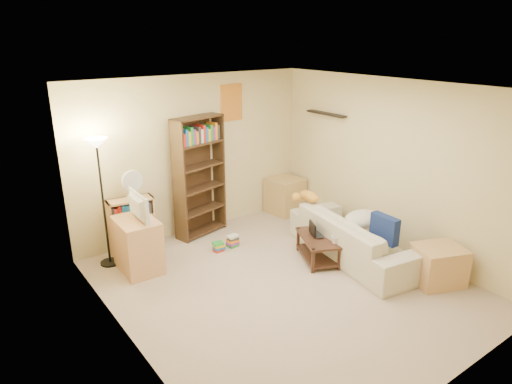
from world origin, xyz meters
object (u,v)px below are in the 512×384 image
(short_bookshelf, at_px, (132,226))
(desk_fan, at_px, (132,184))
(tall_bookshelf, at_px, (199,174))
(end_cabinet, at_px, (438,265))
(sofa, at_px, (354,237))
(mug, at_px, (335,240))
(floor_lamp, at_px, (99,166))
(tv_stand, at_px, (138,245))
(side_table, at_px, (285,195))
(laptop, at_px, (320,234))
(coffee_table, at_px, (318,246))
(television, at_px, (134,207))
(tabby_cat, at_px, (307,196))

(short_bookshelf, height_order, desk_fan, desk_fan)
(tall_bookshelf, relative_size, end_cabinet, 3.16)
(sofa, xyz_separation_m, mug, (-0.43, -0.03, 0.09))
(desk_fan, bearing_deg, floor_lamp, -167.54)
(tall_bookshelf, xyz_separation_m, desk_fan, (-1.10, -0.04, 0.06))
(sofa, relative_size, tv_stand, 3.08)
(short_bookshelf, distance_m, side_table, 2.83)
(side_table, bearing_deg, short_bookshelf, 178.38)
(laptop, bearing_deg, sofa, -101.85)
(laptop, height_order, tall_bookshelf, tall_bookshelf)
(sofa, height_order, coffee_table, sofa)
(television, xyz_separation_m, tall_bookshelf, (1.30, 0.56, 0.09))
(coffee_table, xyz_separation_m, floor_lamp, (-2.44, 1.65, 1.22))
(sofa, bearing_deg, floor_lamp, 65.89)
(sofa, distance_m, end_cabinet, 1.18)
(short_bookshelf, xyz_separation_m, floor_lamp, (-0.42, -0.15, 1.02))
(floor_lamp, xyz_separation_m, side_table, (3.25, 0.07, -1.12))
(tv_stand, relative_size, television, 1.16)
(desk_fan, height_order, end_cabinet, desk_fan)
(sofa, xyz_separation_m, laptop, (-0.41, 0.29, 0.05))
(laptop, xyz_separation_m, floor_lamp, (-2.51, 1.60, 1.07))
(tv_stand, bearing_deg, desk_fan, 71.09)
(laptop, height_order, end_cabinet, end_cabinet)
(floor_lamp, bearing_deg, coffee_table, -34.03)
(television, relative_size, tall_bookshelf, 0.33)
(mug, bearing_deg, side_table, 68.97)
(coffee_table, relative_size, end_cabinet, 1.51)
(floor_lamp, bearing_deg, sofa, -32.96)
(tabby_cat, bearing_deg, television, 166.17)
(short_bookshelf, bearing_deg, tall_bookshelf, 5.68)
(tabby_cat, bearing_deg, laptop, -114.04)
(desk_fan, xyz_separation_m, floor_lamp, (-0.47, -0.10, 0.37))
(television, height_order, floor_lamp, floor_lamp)
(mug, bearing_deg, tv_stand, 145.63)
(end_cabinet, bearing_deg, desk_fan, 131.63)
(tabby_cat, xyz_separation_m, floor_lamp, (-2.77, 1.03, 0.72))
(sofa, xyz_separation_m, tall_bookshelf, (-1.35, 2.04, 0.69))
(tall_bookshelf, distance_m, desk_fan, 1.10)
(tabby_cat, height_order, coffee_table, tabby_cat)
(coffee_table, relative_size, television, 1.44)
(mug, bearing_deg, desk_fan, 134.84)
(television, bearing_deg, coffee_table, -117.85)
(end_cabinet, bearing_deg, laptop, 117.31)
(tv_stand, bearing_deg, mug, -32.56)
(tabby_cat, height_order, television, television)
(coffee_table, xyz_separation_m, mug, (0.04, -0.28, 0.19))
(desk_fan, bearing_deg, short_bookshelf, 137.20)
(desk_fan, xyz_separation_m, side_table, (2.78, -0.04, -0.75))
(television, xyz_separation_m, end_cabinet, (2.97, -2.61, -0.67))
(mug, bearing_deg, short_bookshelf, 134.89)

